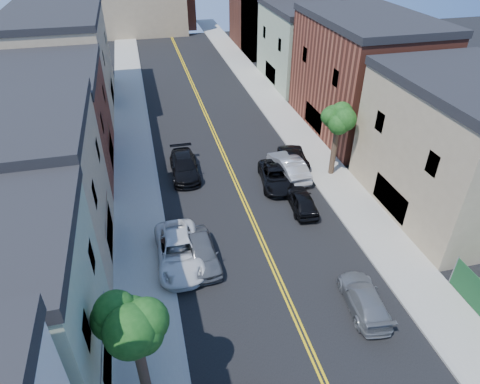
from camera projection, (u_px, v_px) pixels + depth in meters
sidewalk_left at (132, 141)px, 39.27m from camera, size 3.20×100.00×0.15m
sidewalk_right at (290, 124)px, 42.42m from camera, size 3.20×100.00×0.15m
curb_left at (150, 139)px, 39.62m from camera, size 0.30×100.00×0.15m
curb_right at (273, 125)px, 42.07m from camera, size 0.30×100.00×0.15m
bldg_left_tan_near at (18, 201)px, 23.53m from camera, size 9.00×10.00×9.00m
bldg_left_brick at (47, 127)px, 32.64m from camera, size 9.00×12.00×8.00m
bldg_left_tan_far at (62, 64)px, 43.47m from camera, size 9.00×16.00×9.50m
bldg_right_tan at (458, 152)px, 28.30m from camera, size 9.00×12.00×9.00m
bldg_right_brick at (362, 78)px, 39.27m from camera, size 9.00×14.00×10.00m
bldg_right_palegrn at (306, 47)px, 50.93m from camera, size 9.00×12.00×8.50m
tree_left_mid at (128, 302)px, 14.75m from camera, size 5.20×5.20×9.29m
tree_right_far at (340, 109)px, 31.21m from camera, size 4.40×4.40×8.03m
white_pickup at (179, 251)px, 25.45m from camera, size 2.72×5.82×1.61m
grey_car_left at (202, 252)px, 25.44m from camera, size 1.99×4.64×1.56m
black_car_left at (184, 166)px, 33.98m from camera, size 2.30×5.40×1.55m
grey_car_right at (364, 299)px, 22.54m from camera, size 2.38×4.73×1.32m
black_car_right at (302, 201)px, 30.07m from camera, size 1.99×4.27×1.41m
silver_car_right at (288, 166)px, 33.80m from camera, size 2.24×5.32×1.71m
dark_car_right_far at (293, 156)px, 35.67m from camera, size 2.71×4.82×1.27m
black_suv_lane at (276, 177)px, 32.79m from camera, size 2.98×5.28×1.39m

